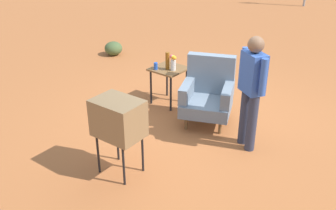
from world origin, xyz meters
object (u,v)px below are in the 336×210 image
object	(u,v)px
side_table	(169,74)
flower_vase	(173,62)
bottle_tall_amber	(167,61)
person_standing	(252,87)
armchair	(208,93)
tv_on_stand	(118,119)
soda_can_blue	(156,66)

from	to	relation	value
side_table	flower_vase	xyz separation A→B (m)	(0.12, -0.03, 0.25)
side_table	bottle_tall_amber	distance (m)	0.26
side_table	person_standing	size ratio (longest dim) A/B	0.41
armchair	person_standing	world-z (taller)	person_standing
tv_on_stand	person_standing	size ratio (longest dim) A/B	0.63
person_standing	tv_on_stand	bearing A→B (deg)	-121.13
bottle_tall_amber	tv_on_stand	bearing A→B (deg)	-67.38
person_standing	bottle_tall_amber	bearing A→B (deg)	168.42
armchair	tv_on_stand	bearing A→B (deg)	-92.53
tv_on_stand	flower_vase	size ratio (longest dim) A/B	3.89
tv_on_stand	soda_can_blue	xyz separation A→B (m)	(-0.96, 1.81, -0.06)
bottle_tall_amber	flower_vase	bearing A→B (deg)	10.17
bottle_tall_amber	flower_vase	xyz separation A→B (m)	(0.11, 0.02, -0.00)
side_table	person_standing	world-z (taller)	person_standing
side_table	person_standing	xyz separation A→B (m)	(1.78, -0.41, 0.37)
flower_vase	soda_can_blue	bearing A→B (deg)	-147.56
person_standing	flower_vase	bearing A→B (deg)	167.03
side_table	soda_can_blue	xyz separation A→B (m)	(-0.13, -0.19, 0.16)
armchair	soda_can_blue	world-z (taller)	armchair
tv_on_stand	armchair	bearing A→B (deg)	87.47
tv_on_stand	person_standing	xyz separation A→B (m)	(0.96, 1.59, 0.16)
flower_vase	person_standing	bearing A→B (deg)	-12.97
tv_on_stand	flower_vase	distance (m)	2.09
armchair	flower_vase	distance (m)	0.85
bottle_tall_amber	flower_vase	size ratio (longest dim) A/B	1.13
bottle_tall_amber	flower_vase	distance (m)	0.11
side_table	tv_on_stand	size ratio (longest dim) A/B	0.65
flower_vase	side_table	bearing A→B (deg)	165.41
soda_can_blue	person_standing	bearing A→B (deg)	-6.61
bottle_tall_amber	person_standing	bearing A→B (deg)	-11.58
person_standing	armchair	bearing A→B (deg)	161.77
armchair	side_table	bearing A→B (deg)	172.11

